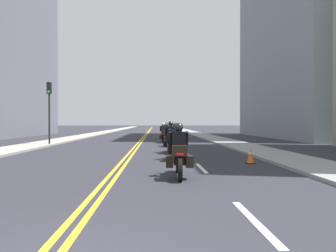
{
  "coord_description": "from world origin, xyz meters",
  "views": [
    {
      "loc": [
        1.28,
        -3.07,
        1.6
      ],
      "look_at": [
        2.17,
        19.88,
        1.35
      ],
      "focal_mm": 33.94,
      "sensor_mm": 36.0,
      "label": 1
    }
  ],
  "objects_px": {
    "motorcycle_5": "(167,133)",
    "traffic_cone_0": "(251,155)",
    "motorcycle_4": "(164,135)",
    "traffic_light_near": "(49,102)",
    "motorcycle_2": "(171,140)",
    "motorcycle_1": "(176,145)",
    "motorcycle_3": "(170,137)",
    "motorcycle_6": "(165,132)",
    "motorcycle_0": "(179,155)"
  },
  "relations": [
    {
      "from": "motorcycle_5",
      "to": "traffic_light_near",
      "type": "height_order",
      "value": "traffic_light_near"
    },
    {
      "from": "motorcycle_5",
      "to": "traffic_light_near",
      "type": "xyz_separation_m",
      "value": [
        -8.46,
        -6.6,
        2.39
      ]
    },
    {
      "from": "traffic_light_near",
      "to": "motorcycle_3",
      "type": "bearing_deg",
      "value": -8.44
    },
    {
      "from": "motorcycle_4",
      "to": "motorcycle_5",
      "type": "distance_m",
      "value": 4.05
    },
    {
      "from": "motorcycle_0",
      "to": "traffic_cone_0",
      "type": "xyz_separation_m",
      "value": [
        3.03,
        3.01,
        -0.35
      ]
    },
    {
      "from": "motorcycle_2",
      "to": "traffic_cone_0",
      "type": "xyz_separation_m",
      "value": [
        2.92,
        -4.4,
        -0.35
      ]
    },
    {
      "from": "motorcycle_3",
      "to": "traffic_light_near",
      "type": "height_order",
      "value": "traffic_light_near"
    },
    {
      "from": "motorcycle_2",
      "to": "motorcycle_6",
      "type": "bearing_deg",
      "value": 91.34
    },
    {
      "from": "motorcycle_1",
      "to": "motorcycle_0",
      "type": "bearing_deg",
      "value": -94.95
    },
    {
      "from": "motorcycle_4",
      "to": "motorcycle_5",
      "type": "height_order",
      "value": "motorcycle_5"
    },
    {
      "from": "motorcycle_0",
      "to": "motorcycle_5",
      "type": "distance_m",
      "value": 19.83
    },
    {
      "from": "motorcycle_3",
      "to": "traffic_light_near",
      "type": "xyz_separation_m",
      "value": [
        -8.38,
        1.24,
        2.41
      ]
    },
    {
      "from": "motorcycle_2",
      "to": "motorcycle_4",
      "type": "bearing_deg",
      "value": 92.94
    },
    {
      "from": "motorcycle_1",
      "to": "motorcycle_5",
      "type": "distance_m",
      "value": 15.61
    },
    {
      "from": "motorcycle_2",
      "to": "traffic_light_near",
      "type": "bearing_deg",
      "value": 146.56
    },
    {
      "from": "motorcycle_5",
      "to": "motorcycle_2",
      "type": "bearing_deg",
      "value": -93.82
    },
    {
      "from": "traffic_cone_0",
      "to": "traffic_light_near",
      "type": "height_order",
      "value": "traffic_light_near"
    },
    {
      "from": "motorcycle_1",
      "to": "motorcycle_5",
      "type": "bearing_deg",
      "value": 86.8
    },
    {
      "from": "motorcycle_5",
      "to": "traffic_cone_0",
      "type": "distance_m",
      "value": 17.03
    },
    {
      "from": "motorcycle_0",
      "to": "motorcycle_3",
      "type": "bearing_deg",
      "value": 90.61
    },
    {
      "from": "motorcycle_6",
      "to": "motorcycle_3",
      "type": "bearing_deg",
      "value": -92.28
    },
    {
      "from": "motorcycle_0",
      "to": "motorcycle_3",
      "type": "distance_m",
      "value": 11.99
    },
    {
      "from": "motorcycle_1",
      "to": "motorcycle_6",
      "type": "relative_size",
      "value": 0.99
    },
    {
      "from": "motorcycle_6",
      "to": "traffic_cone_0",
      "type": "xyz_separation_m",
      "value": [
        2.77,
        -20.55,
        -0.35
      ]
    },
    {
      "from": "motorcycle_1",
      "to": "motorcycle_2",
      "type": "height_order",
      "value": "motorcycle_2"
    },
    {
      "from": "motorcycle_4",
      "to": "traffic_cone_0",
      "type": "xyz_separation_m",
      "value": [
        3.08,
        -12.78,
        -0.33
      ]
    },
    {
      "from": "motorcycle_1",
      "to": "motorcycle_2",
      "type": "xyz_separation_m",
      "value": [
        -0.07,
        3.19,
        -0.0
      ]
    },
    {
      "from": "motorcycle_2",
      "to": "motorcycle_0",
      "type": "bearing_deg",
      "value": -88.96
    },
    {
      "from": "traffic_light_near",
      "to": "motorcycle_6",
      "type": "bearing_deg",
      "value": 50.98
    },
    {
      "from": "motorcycle_6",
      "to": "traffic_light_near",
      "type": "bearing_deg",
      "value": -131.31
    },
    {
      "from": "motorcycle_2",
      "to": "motorcycle_4",
      "type": "height_order",
      "value": "motorcycle_2"
    },
    {
      "from": "motorcycle_3",
      "to": "traffic_light_near",
      "type": "distance_m",
      "value": 8.8
    },
    {
      "from": "motorcycle_3",
      "to": "motorcycle_4",
      "type": "bearing_deg",
      "value": 93.07
    },
    {
      "from": "motorcycle_4",
      "to": "traffic_light_near",
      "type": "height_order",
      "value": "traffic_light_near"
    },
    {
      "from": "motorcycle_1",
      "to": "motorcycle_4",
      "type": "bearing_deg",
      "value": 88.53
    },
    {
      "from": "motorcycle_1",
      "to": "motorcycle_5",
      "type": "height_order",
      "value": "motorcycle_5"
    },
    {
      "from": "motorcycle_0",
      "to": "traffic_light_near",
      "type": "distance_m",
      "value": 15.71
    },
    {
      "from": "motorcycle_5",
      "to": "traffic_light_near",
      "type": "relative_size",
      "value": 0.48
    },
    {
      "from": "motorcycle_0",
      "to": "motorcycle_1",
      "type": "height_order",
      "value": "motorcycle_0"
    },
    {
      "from": "motorcycle_2",
      "to": "motorcycle_4",
      "type": "relative_size",
      "value": 1.03
    },
    {
      "from": "motorcycle_5",
      "to": "motorcycle_6",
      "type": "bearing_deg",
      "value": 88.59
    },
    {
      "from": "motorcycle_0",
      "to": "traffic_light_near",
      "type": "relative_size",
      "value": 0.51
    },
    {
      "from": "motorcycle_3",
      "to": "motorcycle_6",
      "type": "bearing_deg",
      "value": 88.46
    },
    {
      "from": "motorcycle_2",
      "to": "motorcycle_1",
      "type": "bearing_deg",
      "value": -86.92
    },
    {
      "from": "motorcycle_2",
      "to": "traffic_cone_0",
      "type": "height_order",
      "value": "motorcycle_2"
    },
    {
      "from": "motorcycle_1",
      "to": "motorcycle_3",
      "type": "relative_size",
      "value": 1.01
    },
    {
      "from": "motorcycle_1",
      "to": "motorcycle_5",
      "type": "xyz_separation_m",
      "value": [
        0.17,
        15.61,
        -0.0
      ]
    },
    {
      "from": "traffic_cone_0",
      "to": "motorcycle_1",
      "type": "bearing_deg",
      "value": 157.05
    },
    {
      "from": "motorcycle_2",
      "to": "motorcycle_6",
      "type": "xyz_separation_m",
      "value": [
        0.15,
        16.16,
        0.01
      ]
    },
    {
      "from": "motorcycle_3",
      "to": "motorcycle_5",
      "type": "relative_size",
      "value": 1.0
    }
  ]
}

